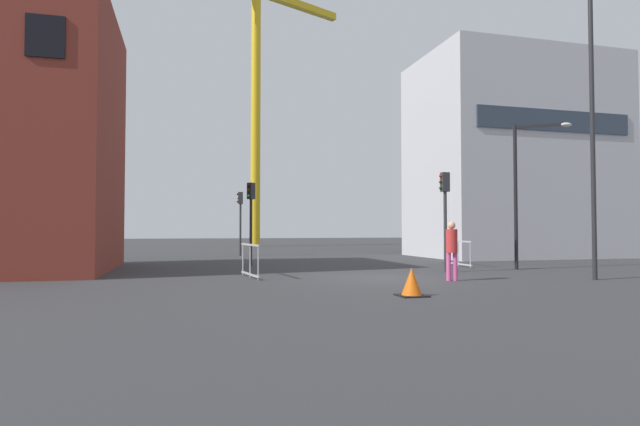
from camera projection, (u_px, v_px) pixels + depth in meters
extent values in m
plane|color=#333335|center=(385.00, 278.00, 16.29)|extent=(160.00, 160.00, 0.00)
cube|color=maroon|center=(6.00, 137.00, 18.69)|extent=(7.36, 7.93, 9.81)
cube|color=black|center=(45.00, 36.00, 15.48)|extent=(1.10, 0.06, 1.30)
cube|color=#B7B7BC|center=(513.00, 159.00, 29.74)|extent=(10.81, 7.07, 11.32)
cube|color=#2D3847|center=(555.00, 120.00, 26.34)|extent=(9.08, 0.08, 1.10)
cylinder|color=gold|center=(256.00, 119.00, 48.44)|extent=(0.90, 0.90, 23.93)
cylinder|color=#232326|center=(592.00, 128.00, 15.85)|extent=(0.14, 0.14, 9.36)
cylinder|color=black|center=(516.00, 197.00, 19.90)|extent=(0.14, 0.14, 5.61)
cube|color=black|center=(540.00, 126.00, 19.66)|extent=(1.53, 1.15, 0.10)
ellipsoid|color=silver|center=(566.00, 125.00, 19.33)|extent=(0.44, 0.24, 0.16)
cylinder|color=#232326|center=(251.00, 232.00, 21.92)|extent=(0.12, 0.12, 2.84)
cube|color=#232326|center=(251.00, 191.00, 21.98)|extent=(0.37, 0.36, 0.70)
sphere|color=#390605|center=(248.00, 186.00, 21.84)|extent=(0.11, 0.11, 0.11)
sphere|color=#3C2905|center=(248.00, 191.00, 21.83)|extent=(0.11, 0.11, 0.11)
sphere|color=green|center=(248.00, 196.00, 21.82)|extent=(0.11, 0.11, 0.11)
cylinder|color=#2D2D30|center=(445.00, 232.00, 18.55)|extent=(0.12, 0.12, 2.91)
cube|color=#2D2D30|center=(445.00, 182.00, 18.61)|extent=(0.29, 0.25, 0.70)
sphere|color=red|center=(440.00, 176.00, 18.58)|extent=(0.11, 0.11, 0.11)
sphere|color=#3C2905|center=(440.00, 182.00, 18.58)|extent=(0.11, 0.11, 0.11)
sphere|color=#07330F|center=(441.00, 188.00, 18.57)|extent=(0.11, 0.11, 0.11)
cylinder|color=#2D2D30|center=(240.00, 230.00, 30.29)|extent=(0.12, 0.12, 3.07)
cube|color=#2D2D30|center=(241.00, 198.00, 30.36)|extent=(0.31, 0.27, 0.70)
sphere|color=#390605|center=(238.00, 194.00, 30.34)|extent=(0.11, 0.11, 0.11)
sphere|color=#F2A514|center=(238.00, 198.00, 30.33)|extent=(0.11, 0.11, 0.11)
sphere|color=#07330F|center=(238.00, 202.00, 30.33)|extent=(0.11, 0.11, 0.11)
cylinder|color=#D14C8C|center=(455.00, 267.00, 15.42)|extent=(0.14, 0.14, 0.84)
cylinder|color=#D14C8C|center=(449.00, 267.00, 15.40)|extent=(0.14, 0.14, 0.84)
cylinder|color=red|center=(452.00, 241.00, 15.44)|extent=(0.34, 0.34, 0.70)
sphere|color=tan|center=(452.00, 225.00, 15.45)|extent=(0.23, 0.23, 0.23)
cube|color=#B2B5BA|center=(250.00, 245.00, 16.49)|extent=(0.33, 2.23, 0.06)
cube|color=#B2B5BA|center=(250.00, 274.00, 16.46)|extent=(0.33, 2.23, 0.06)
cylinder|color=#B2B5BA|center=(258.00, 263.00, 15.54)|extent=(0.04, 0.04, 1.05)
cylinder|color=#B2B5BA|center=(250.00, 261.00, 16.48)|extent=(0.04, 0.04, 1.05)
cylinder|color=#B2B5BA|center=(243.00, 259.00, 17.41)|extent=(0.04, 0.04, 1.05)
cube|color=#B2B5BA|center=(458.00, 241.00, 21.60)|extent=(0.08, 2.15, 0.06)
cube|color=#B2B5BA|center=(458.00, 264.00, 21.57)|extent=(0.08, 2.15, 0.06)
cylinder|color=#B2B5BA|center=(470.00, 255.00, 20.65)|extent=(0.04, 0.04, 1.05)
cylinder|color=#B2B5BA|center=(458.00, 254.00, 21.59)|extent=(0.04, 0.04, 1.05)
cylinder|color=#B2B5BA|center=(447.00, 253.00, 22.52)|extent=(0.04, 0.04, 1.05)
cube|color=black|center=(412.00, 296.00, 11.82)|extent=(0.65, 0.65, 0.03)
cone|color=#E55B0F|center=(412.00, 282.00, 11.83)|extent=(0.50, 0.50, 0.65)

